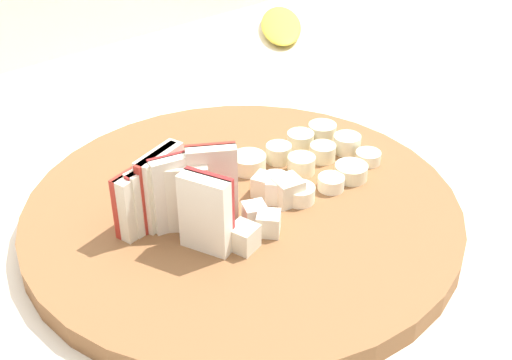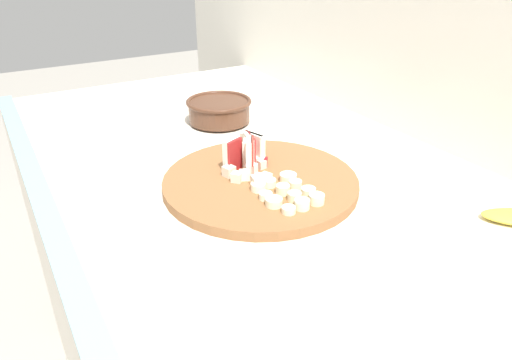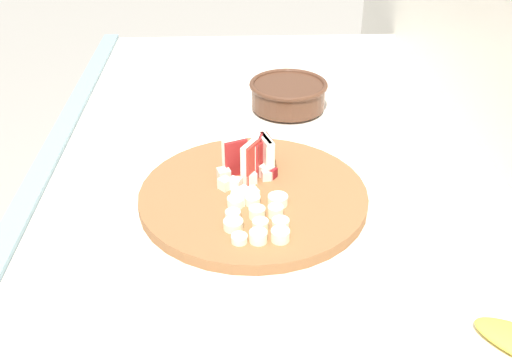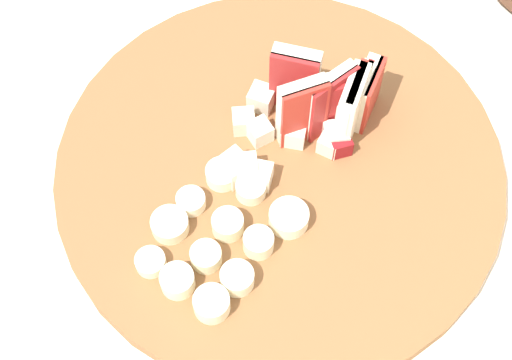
% 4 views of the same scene
% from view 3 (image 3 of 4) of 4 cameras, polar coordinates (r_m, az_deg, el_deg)
% --- Properties ---
extents(tile_backsplash, '(2.40, 0.04, 1.26)m').
position_cam_3_polar(tile_backsplash, '(1.18, 21.86, -12.20)').
color(tile_backsplash, silver).
rests_on(tile_backsplash, ground).
extents(cutting_board, '(0.35, 0.35, 0.02)m').
position_cam_3_polar(cutting_board, '(0.91, -0.27, -1.53)').
color(cutting_board, brown).
rests_on(cutting_board, tiled_countertop).
extents(apple_wedge_fan, '(0.09, 0.08, 0.07)m').
position_cam_3_polar(apple_wedge_fan, '(0.94, 0.04, 2.30)').
color(apple_wedge_fan, '#A32323').
rests_on(apple_wedge_fan, cutting_board).
extents(apple_dice_pile, '(0.10, 0.10, 0.02)m').
position_cam_3_polar(apple_dice_pile, '(0.90, -0.93, -0.34)').
color(apple_dice_pile, white).
rests_on(apple_dice_pile, cutting_board).
extents(banana_slice_rows, '(0.12, 0.10, 0.02)m').
position_cam_3_polar(banana_slice_rows, '(0.83, 0.33, -3.69)').
color(banana_slice_rows, white).
rests_on(banana_slice_rows, cutting_board).
extents(ceramic_bowl, '(0.16, 0.16, 0.06)m').
position_cam_3_polar(ceramic_bowl, '(1.19, 3.14, 8.32)').
color(ceramic_bowl, '#4C2D1E').
rests_on(ceramic_bowl, tiled_countertop).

